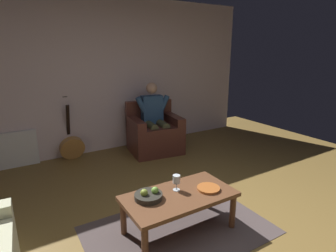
# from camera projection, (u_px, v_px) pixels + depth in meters

# --- Properties ---
(wall_back) EXTENTS (5.75, 0.06, 2.62)m
(wall_back) POSITION_uv_depth(u_px,v_px,m) (104.00, 76.00, 4.69)
(wall_back) COLOR silver
(wall_back) RESTS_ON ground
(rug) EXTENTS (1.78, 1.18, 0.01)m
(rug) POSITION_uv_depth(u_px,v_px,m) (179.00, 230.00, 2.74)
(rug) COLOR #4E4241
(rug) RESTS_ON ground
(armchair) EXTENTS (0.93, 0.83, 0.87)m
(armchair) POSITION_uv_depth(u_px,v_px,m) (154.00, 134.00, 4.81)
(armchair) COLOR #512820
(armchair) RESTS_ON ground
(person_seated) EXTENTS (0.63, 0.60, 1.20)m
(person_seated) POSITION_uv_depth(u_px,v_px,m) (155.00, 116.00, 4.71)
(person_seated) COLOR #2E4F79
(person_seated) RESTS_ON ground
(coffee_table) EXTENTS (1.08, 0.57, 0.40)m
(coffee_table) POSITION_uv_depth(u_px,v_px,m) (179.00, 199.00, 2.65)
(coffee_table) COLOR brown
(coffee_table) RESTS_ON ground
(guitar) EXTENTS (0.39, 0.34, 1.03)m
(guitar) POSITION_uv_depth(u_px,v_px,m) (72.00, 146.00, 4.47)
(guitar) COLOR #B87E3F
(guitar) RESTS_ON ground
(radiator) EXTENTS (0.63, 0.06, 0.56)m
(radiator) POSITION_uv_depth(u_px,v_px,m) (15.00, 150.00, 4.17)
(radiator) COLOR white
(radiator) RESTS_ON ground
(wine_glass_near) EXTENTS (0.07, 0.07, 0.16)m
(wine_glass_near) POSITION_uv_depth(u_px,v_px,m) (176.00, 180.00, 2.69)
(wine_glass_near) COLOR silver
(wine_glass_near) RESTS_ON coffee_table
(fruit_bowl) EXTENTS (0.26, 0.26, 0.11)m
(fruit_bowl) POSITION_uv_depth(u_px,v_px,m) (149.00, 195.00, 2.55)
(fruit_bowl) COLOR #2C2A23
(fruit_bowl) RESTS_ON coffee_table
(decorative_dish) EXTENTS (0.23, 0.23, 0.02)m
(decorative_dish) POSITION_uv_depth(u_px,v_px,m) (208.00, 188.00, 2.73)
(decorative_dish) COLOR #B6622B
(decorative_dish) RESTS_ON coffee_table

